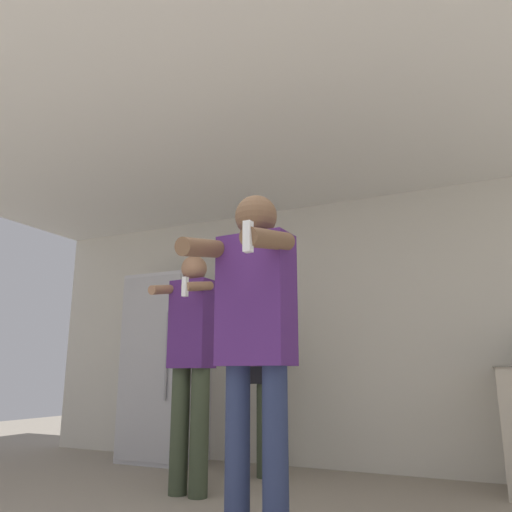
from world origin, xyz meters
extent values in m
cube|color=beige|center=(0.00, 3.24, 1.27)|extent=(7.00, 0.06, 2.55)
cube|color=silver|center=(0.00, 1.60, 2.57)|extent=(7.00, 3.73, 0.05)
cube|color=silver|center=(-1.78, 2.91, 0.93)|extent=(0.74, 0.61, 1.86)
cube|color=#B6B6BB|center=(-1.78, 2.60, 0.93)|extent=(0.71, 0.01, 1.79)
cylinder|color=#99999E|center=(-1.55, 2.57, 1.03)|extent=(0.02, 0.02, 0.84)
cylinder|color=navy|center=(0.15, 0.82, 0.45)|extent=(0.12, 0.12, 0.89)
cylinder|color=navy|center=(0.35, 0.80, 0.45)|extent=(0.12, 0.12, 0.89)
cube|color=#4C236B|center=(0.25, 0.81, 1.23)|extent=(0.39, 0.22, 0.67)
sphere|color=brown|center=(0.25, 0.81, 1.67)|extent=(0.23, 0.23, 0.23)
cylinder|color=brown|center=(0.06, 0.62, 1.47)|extent=(0.12, 0.42, 0.16)
cylinder|color=brown|center=(0.42, 0.60, 1.47)|extent=(0.12, 0.42, 0.16)
cube|color=white|center=(0.40, 0.40, 1.44)|extent=(0.04, 0.04, 0.14)
cylinder|color=#38422D|center=(-0.85, 1.79, 0.45)|extent=(0.14, 0.14, 0.89)
cylinder|color=#38422D|center=(-0.67, 1.78, 0.45)|extent=(0.14, 0.14, 0.89)
cube|color=#4C236B|center=(-0.76, 1.79, 1.23)|extent=(0.33, 0.22, 0.67)
sphere|color=#9E7051|center=(-0.76, 1.79, 1.66)|extent=(0.20, 0.20, 0.20)
cylinder|color=#9E7051|center=(-0.92, 1.64, 1.48)|extent=(0.09, 0.33, 0.12)
cylinder|color=#9E7051|center=(-0.61, 1.62, 1.48)|extent=(0.09, 0.33, 0.12)
cube|color=white|center=(-0.62, 1.46, 1.46)|extent=(0.04, 0.04, 0.14)
cylinder|color=#38422D|center=(-0.75, 2.59, 0.38)|extent=(0.14, 0.14, 0.77)
cylinder|color=#38422D|center=(-0.53, 2.62, 0.38)|extent=(0.14, 0.14, 0.77)
cube|color=black|center=(-0.64, 2.61, 1.05)|extent=(0.42, 0.25, 0.58)
sphere|color=#9E7051|center=(-0.64, 2.61, 1.45)|extent=(0.22, 0.22, 0.22)
cylinder|color=#9E7051|center=(-0.80, 2.40, 1.26)|extent=(0.14, 0.40, 0.15)
cylinder|color=#9E7051|center=(-0.43, 2.44, 1.26)|extent=(0.14, 0.40, 0.15)
cube|color=white|center=(-0.40, 2.26, 1.23)|extent=(0.04, 0.04, 0.14)
camera|label=1|loc=(1.34, -1.48, 0.85)|focal=35.00mm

